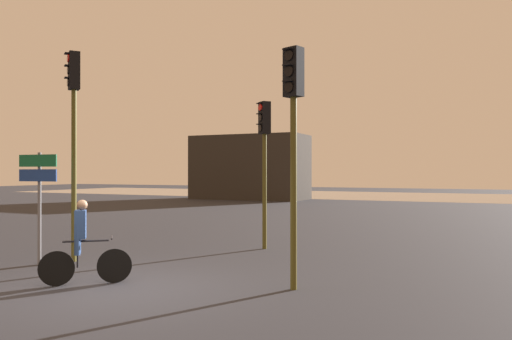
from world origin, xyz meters
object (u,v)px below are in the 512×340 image
traffic_light_near_right (293,121)px  cyclist (82,242)px  distant_building (250,167)px  traffic_light_center (264,146)px  traffic_light_near_left (74,117)px  direction_sign_post (39,187)px

traffic_light_near_right → cyclist: bearing=36.6°
distant_building → cyclist: (9.98, -28.21, -1.68)m
traffic_light_center → traffic_light_near_left: size_ratio=0.82×
direction_sign_post → cyclist: bearing=151.5°
traffic_light_center → traffic_light_near_right: size_ratio=0.93×
traffic_light_near_left → cyclist: size_ratio=3.10×
distant_building → traffic_light_center: bearing=-63.5°
distant_building → traffic_light_center: size_ratio=2.17×
distant_building → cyclist: 29.97m
traffic_light_center → traffic_light_near_right: 4.85m
traffic_light_near_left → cyclist: traffic_light_near_left is taller
traffic_light_near_left → direction_sign_post: (-0.42, -0.66, -1.66)m
traffic_light_near_left → direction_sign_post: 1.84m
distant_building → cyclist: size_ratio=5.50×
traffic_light_near_left → cyclist: 3.75m
distant_building → direction_sign_post: bearing=-74.4°
traffic_light_near_left → traffic_light_near_right: (5.78, -0.45, -0.38)m
distant_building → traffic_light_near_right: 30.22m
traffic_light_near_right → cyclist: (-3.79, -1.32, -2.26)m
traffic_light_near_left → traffic_light_center: bearing=-95.1°
cyclist → distant_building: bearing=159.1°
traffic_light_center → direction_sign_post: traffic_light_center is taller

